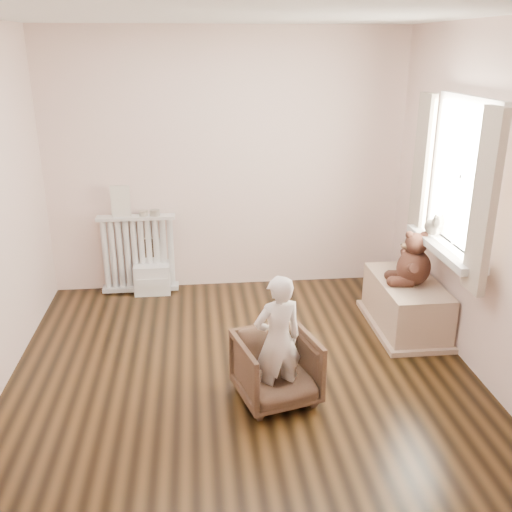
{
  "coord_description": "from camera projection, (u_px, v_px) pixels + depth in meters",
  "views": [
    {
      "loc": [
        -0.31,
        -3.87,
        2.41
      ],
      "look_at": [
        0.15,
        0.45,
        0.8
      ],
      "focal_mm": 40.0,
      "sensor_mm": 36.0,
      "label": 1
    }
  ],
  "objects": [
    {
      "name": "curtain_right",
      "position": [
        422.0,
        170.0,
        4.97
      ],
      "size": [
        0.06,
        0.26,
        1.3
      ],
      "primitive_type": "cube",
      "color": "#BAAC96",
      "rests_on": "right_wall"
    },
    {
      "name": "front_wall",
      "position": [
        278.0,
        331.0,
        2.35
      ],
      "size": [
        3.6,
        0.02,
        2.6
      ],
      "primitive_type": "cube",
      "color": "white",
      "rests_on": "ground"
    },
    {
      "name": "tin_a",
      "position": [
        143.0,
        213.0,
        5.67
      ],
      "size": [
        0.09,
        0.09,
        0.05
      ],
      "primitive_type": "cylinder",
      "color": "#A59E8C",
      "rests_on": "radiator"
    },
    {
      "name": "ceiling",
      "position": [
        240.0,
        13.0,
        3.58
      ],
      "size": [
        3.6,
        3.6,
        0.01
      ],
      "primitive_type": "cube",
      "color": "white",
      "rests_on": "ground"
    },
    {
      "name": "toy_bench",
      "position": [
        406.0,
        307.0,
        5.12
      ],
      "size": [
        0.51,
        0.97,
        0.46
      ],
      "primitive_type": "cube",
      "color": "tan",
      "rests_on": "floor"
    },
    {
      "name": "paper_doll",
      "position": [
        121.0,
        201.0,
        5.6
      ],
      "size": [
        0.19,
        0.02,
        0.31
      ],
      "primitive_type": "cube",
      "color": "beige",
      "rests_on": "radiator"
    },
    {
      "name": "window",
      "position": [
        464.0,
        177.0,
        4.43
      ],
      "size": [
        0.03,
        0.9,
        1.1
      ],
      "primitive_type": "cube",
      "color": "white",
      "rests_on": "right_wall"
    },
    {
      "name": "floor",
      "position": [
        243.0,
        372.0,
        4.48
      ],
      "size": [
        3.6,
        3.6,
        0.01
      ],
      "primitive_type": "cube",
      "color": "black",
      "rests_on": "ground"
    },
    {
      "name": "plush_cat",
      "position": [
        434.0,
        224.0,
        4.78
      ],
      "size": [
        0.17,
        0.25,
        0.2
      ],
      "primitive_type": null,
      "rotation": [
        0.0,
        0.0,
        -0.11
      ],
      "color": "slate",
      "rests_on": "window_sill"
    },
    {
      "name": "back_wall",
      "position": [
        227.0,
        163.0,
        5.71
      ],
      "size": [
        3.6,
        0.02,
        2.6
      ],
      "primitive_type": "cube",
      "color": "white",
      "rests_on": "ground"
    },
    {
      "name": "teddy_bear",
      "position": [
        414.0,
        261.0,
        4.9
      ],
      "size": [
        0.43,
        0.36,
        0.47
      ],
      "primitive_type": null,
      "rotation": [
        0.0,
        0.0,
        -0.17
      ],
      "color": "#331A13",
      "rests_on": "toy_bench"
    },
    {
      "name": "child",
      "position": [
        278.0,
        340.0,
        3.92
      ],
      "size": [
        0.4,
        0.31,
        0.96
      ],
      "primitive_type": "imported",
      "rotation": [
        0.0,
        0.0,
        3.4
      ],
      "color": "silver",
      "rests_on": "armchair"
    },
    {
      "name": "right_wall",
      "position": [
        484.0,
        205.0,
        4.21
      ],
      "size": [
        0.02,
        3.6,
        2.6
      ],
      "primitive_type": "cube",
      "color": "white",
      "rests_on": "ground"
    },
    {
      "name": "armchair",
      "position": [
        276.0,
        368.0,
        4.06
      ],
      "size": [
        0.65,
        0.67,
        0.5
      ],
      "primitive_type": "imported",
      "rotation": [
        0.0,
        0.0,
        0.26
      ],
      "color": "brown",
      "rests_on": "floor"
    },
    {
      "name": "window_sill",
      "position": [
        444.0,
        247.0,
        4.62
      ],
      "size": [
        0.22,
        1.1,
        0.06
      ],
      "primitive_type": "cube",
      "color": "silver",
      "rests_on": "right_wall"
    },
    {
      "name": "radiator",
      "position": [
        139.0,
        256.0,
        5.82
      ],
      "size": [
        0.77,
        0.15,
        0.82
      ],
      "primitive_type": "cube",
      "color": "silver",
      "rests_on": "floor"
    },
    {
      "name": "curtain_left",
      "position": [
        484.0,
        203.0,
        3.91
      ],
      "size": [
        0.06,
        0.26,
        1.3
      ],
      "primitive_type": "cube",
      "color": "#BAAC96",
      "rests_on": "right_wall"
    },
    {
      "name": "tin_b",
      "position": [
        155.0,
        213.0,
        5.68
      ],
      "size": [
        0.1,
        0.1,
        0.06
      ],
      "primitive_type": "cylinder",
      "color": "#A59E8C",
      "rests_on": "radiator"
    },
    {
      "name": "toy_vanity",
      "position": [
        152.0,
        267.0,
        5.84
      ],
      "size": [
        0.36,
        0.26,
        0.57
      ],
      "primitive_type": "cube",
      "color": "silver",
      "rests_on": "floor"
    }
  ]
}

